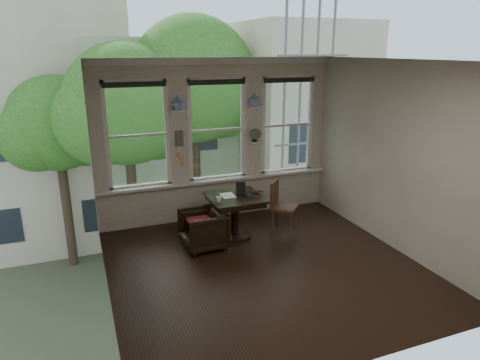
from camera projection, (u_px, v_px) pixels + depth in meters
name	position (u px, v px, depth m)	size (l,w,h in m)	color
ground	(265.00, 267.00, 6.44)	(4.50, 4.50, 0.00)	black
ceiling	(268.00, 60.00, 5.55)	(4.50, 4.50, 0.00)	silver
wall_back	(217.00, 140.00, 8.00)	(4.50, 4.50, 0.00)	beige
wall_front	(366.00, 233.00, 3.99)	(4.50, 4.50, 0.00)	beige
wall_left	(99.00, 189.00, 5.22)	(4.50, 4.50, 0.00)	beige
wall_right	(396.00, 157.00, 6.77)	(4.50, 4.50, 0.00)	beige
window_left	(137.00, 135.00, 7.44)	(1.10, 0.12, 1.90)	white
window_center	(216.00, 130.00, 7.94)	(1.10, 0.12, 1.90)	white
window_right	(286.00, 125.00, 8.44)	(1.10, 0.12, 1.90)	white
shelf_left	(178.00, 111.00, 7.48)	(0.26, 0.16, 0.03)	white
shelf_right	(255.00, 107.00, 7.98)	(0.26, 0.16, 0.03)	white
intercom	(179.00, 139.00, 7.66)	(0.14, 0.06, 0.28)	#59544F
sticky_notes	(180.00, 157.00, 7.77)	(0.16, 0.01, 0.24)	pink
desk_fan	(255.00, 137.00, 8.13)	(0.20, 0.20, 0.24)	#59544F
vase_left	(178.00, 103.00, 7.44)	(0.24, 0.24, 0.25)	white
vase_right	(255.00, 99.00, 7.94)	(0.24, 0.24, 0.25)	white
table	(235.00, 217.00, 7.35)	(0.90, 0.90, 0.75)	black
armchair_left	(203.00, 229.00, 6.97)	(0.68, 0.70, 0.64)	black
cushion_red	(203.00, 222.00, 6.93)	(0.45, 0.45, 0.06)	maroon
side_chair_right	(284.00, 207.00, 7.57)	(0.42, 0.42, 0.92)	#432918
laptop	(255.00, 193.00, 7.38)	(0.29, 0.19, 0.02)	black
mug	(219.00, 199.00, 6.95)	(0.10, 0.10, 0.09)	white
drinking_glass	(249.00, 195.00, 7.16)	(0.12, 0.12, 0.10)	white
tablet	(241.00, 188.00, 7.29)	(0.16, 0.02, 0.22)	black
papers	(228.00, 195.00, 7.27)	(0.22, 0.30, 0.00)	silver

